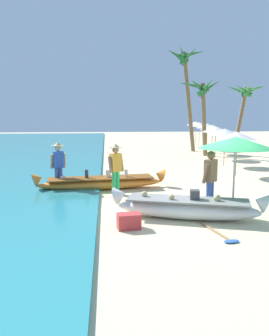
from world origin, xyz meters
name	(u,v)px	position (x,y,z in m)	size (l,w,h in m)	color
ground_plane	(208,214)	(0.00, 0.00, 0.00)	(80.00, 80.00, 0.00)	beige
boat_white_foreground	(187,208)	(-0.67, -0.36, 0.30)	(4.00, 1.85, 0.83)	white
boat_orange_midground	(101,182)	(-2.98, 3.42, 0.25)	(4.82, 1.40, 0.75)	orange
person_vendor_hatted	(116,165)	(-2.45, 2.58, 0.99)	(0.57, 0.47, 1.72)	green
person_tourist_customer	(210,179)	(0.03, 0.04, 0.98)	(0.53, 0.53, 1.73)	#3D5BA8
person_vendor_assistant	(58,162)	(-4.47, 3.48, 0.98)	(0.58, 0.44, 1.71)	#3D5BA8
patio_umbrella_large	(236,143)	(0.55, -0.31, 1.97)	(1.91, 1.91, 2.14)	#B7B7BC
parasol_row_0	(237,136)	(2.87, 5.76, 1.75)	(1.60, 1.60, 1.91)	#8E6B47
parasol_row_1	(225,132)	(3.28, 8.60, 1.75)	(1.60, 1.60, 1.91)	#8E6B47
parasol_row_2	(216,129)	(3.62, 11.19, 1.75)	(1.60, 1.60, 1.91)	#8E6B47
parasol_row_3	(212,127)	(4.15, 13.66, 1.75)	(1.60, 1.60, 1.91)	#8E6B47
parasol_row_4	(207,126)	(4.54, 16.26, 1.75)	(1.60, 1.60, 1.91)	#8E6B47
parasol_row_5	(199,124)	(4.74, 19.20, 1.75)	(1.60, 1.60, 1.91)	#8E6B47
parasol_row_6	(196,123)	(5.06, 21.73, 1.75)	(1.60, 1.60, 1.91)	#8E6B47
palm_tree_tall_inland	(186,69)	(2.69, 15.43, 5.63)	(2.74, 2.61, 7.07)	brown
palm_tree_leaning_seaward	(245,95)	(7.28, 16.34, 3.93)	(2.89, 2.62, 4.82)	brown
palm_tree_mid_cluster	(202,94)	(3.18, 12.85, 3.82)	(2.63, 2.92, 4.82)	brown
cooler_box	(129,221)	(-2.25, -1.05, 0.19)	(0.54, 0.35, 0.37)	#C63838
paddle	(217,233)	(-0.25, -1.57, 0.03)	(0.62, 1.82, 0.05)	#8E6B47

